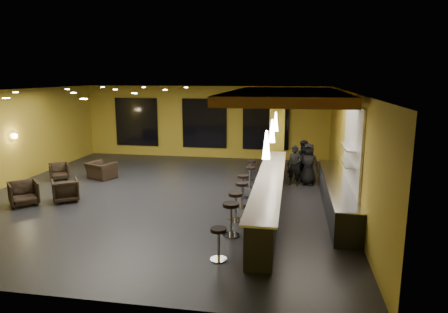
% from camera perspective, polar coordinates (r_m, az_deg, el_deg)
% --- Properties ---
extents(floor, '(12.00, 13.00, 0.10)m').
position_cam_1_polar(floor, '(13.87, -8.57, -5.60)').
color(floor, black).
rests_on(floor, ground).
extents(ceiling, '(12.00, 13.00, 0.10)m').
position_cam_1_polar(ceiling, '(13.27, -9.03, 9.43)').
color(ceiling, black).
extents(wall_back, '(12.00, 0.10, 3.50)m').
position_cam_1_polar(wall_back, '(19.71, -2.75, 4.95)').
color(wall_back, '#A48A24').
rests_on(wall_back, floor).
extents(wall_front, '(12.00, 0.10, 3.50)m').
position_cam_1_polar(wall_front, '(7.70, -24.48, -6.55)').
color(wall_front, '#A48A24').
rests_on(wall_front, floor).
extents(wall_left, '(0.10, 13.00, 3.50)m').
position_cam_1_polar(wall_left, '(16.41, -29.28, 2.15)').
color(wall_left, '#A48A24').
rests_on(wall_left, floor).
extents(wall_right, '(0.10, 13.00, 3.50)m').
position_cam_1_polar(wall_right, '(12.89, 17.64, 0.91)').
color(wall_right, '#A48A24').
rests_on(wall_right, floor).
extents(wood_soffit, '(3.60, 8.00, 0.28)m').
position_cam_1_polar(wood_soffit, '(13.58, 8.81, 8.68)').
color(wood_soffit, '#9C612D').
rests_on(wood_soffit, ceiling).
extents(window_left, '(2.20, 0.06, 2.40)m').
position_cam_1_polar(window_left, '(20.65, -12.37, 4.85)').
color(window_left, black).
rests_on(window_left, wall_back).
extents(window_center, '(2.20, 0.06, 2.40)m').
position_cam_1_polar(window_center, '(19.61, -2.81, 4.76)').
color(window_center, black).
rests_on(window_center, wall_back).
extents(window_right, '(2.20, 0.06, 2.40)m').
position_cam_1_polar(window_right, '(19.18, 5.99, 4.56)').
color(window_right, black).
rests_on(window_right, wall_back).
extents(tile_backsplash, '(0.06, 3.20, 2.40)m').
position_cam_1_polar(tile_backsplash, '(11.86, 17.91, 1.24)').
color(tile_backsplash, white).
rests_on(tile_backsplash, wall_right).
extents(bar_counter, '(0.60, 8.00, 1.00)m').
position_cam_1_polar(bar_counter, '(12.10, 6.53, -5.38)').
color(bar_counter, black).
rests_on(bar_counter, floor).
extents(bar_top, '(0.78, 8.10, 0.05)m').
position_cam_1_polar(bar_top, '(11.96, 6.59, -2.98)').
color(bar_top, white).
rests_on(bar_top, bar_counter).
extents(prep_counter, '(0.70, 6.00, 0.86)m').
position_cam_1_polar(prep_counter, '(12.66, 15.78, -5.32)').
color(prep_counter, black).
rests_on(prep_counter, floor).
extents(prep_top, '(0.72, 6.00, 0.03)m').
position_cam_1_polar(prep_top, '(12.54, 15.89, -3.33)').
color(prep_top, silver).
rests_on(prep_top, prep_counter).
extents(wall_shelf_lower, '(0.30, 1.50, 0.03)m').
position_cam_1_polar(wall_shelf_lower, '(11.72, 17.25, -0.83)').
color(wall_shelf_lower, silver).
rests_on(wall_shelf_lower, wall_right).
extents(wall_shelf_upper, '(0.30, 1.50, 0.03)m').
position_cam_1_polar(wall_shelf_upper, '(11.64, 17.38, 1.33)').
color(wall_shelf_upper, silver).
rests_on(wall_shelf_upper, wall_right).
extents(column, '(0.60, 0.60, 3.50)m').
position_cam_1_polar(column, '(16.33, 7.59, 3.49)').
color(column, olive).
rests_on(column, floor).
extents(wall_sconce, '(0.22, 0.22, 0.22)m').
position_cam_1_polar(wall_sconce, '(16.68, -27.77, 2.60)').
color(wall_sconce, '#FFE5B2').
rests_on(wall_sconce, wall_left).
extents(pendant_0, '(0.20, 0.20, 0.70)m').
position_cam_1_polar(pendant_0, '(9.72, 6.08, 1.67)').
color(pendant_0, white).
rests_on(pendant_0, wood_soffit).
extents(pendant_1, '(0.20, 0.20, 0.70)m').
position_cam_1_polar(pendant_1, '(12.19, 6.87, 3.65)').
color(pendant_1, white).
rests_on(pendant_1, wood_soffit).
extents(pendant_2, '(0.20, 0.20, 0.70)m').
position_cam_1_polar(pendant_2, '(14.67, 7.40, 4.96)').
color(pendant_2, white).
rests_on(pendant_2, wood_soffit).
extents(staff_a, '(0.61, 0.47, 1.50)m').
position_cam_1_polar(staff_a, '(14.89, 10.04, -1.28)').
color(staff_a, black).
rests_on(staff_a, floor).
extents(staff_b, '(0.95, 0.86, 1.59)m').
position_cam_1_polar(staff_b, '(15.50, 11.42, -0.65)').
color(staff_b, black).
rests_on(staff_b, floor).
extents(staff_c, '(0.84, 0.62, 1.56)m').
position_cam_1_polar(staff_c, '(15.07, 11.95, -1.08)').
color(staff_c, black).
rests_on(staff_c, floor).
extents(armchair_a, '(1.15, 1.15, 0.75)m').
position_cam_1_polar(armchair_a, '(14.03, -26.71, -4.73)').
color(armchair_a, black).
rests_on(armchair_a, floor).
extents(armchair_b, '(1.09, 1.09, 0.72)m').
position_cam_1_polar(armchair_b, '(13.91, -21.72, -4.50)').
color(armchair_b, black).
rests_on(armchair_b, floor).
extents(armchair_c, '(0.97, 0.97, 0.64)m').
position_cam_1_polar(armchair_c, '(16.90, -22.50, -1.96)').
color(armchair_c, black).
rests_on(armchair_c, floor).
extents(armchair_d, '(1.27, 1.20, 0.65)m').
position_cam_1_polar(armchair_d, '(16.45, -17.16, -1.91)').
color(armchair_d, black).
rests_on(armchair_d, floor).
extents(bar_stool_0, '(0.38, 0.38, 0.75)m').
position_cam_1_polar(bar_stool_0, '(8.91, -0.78, -11.80)').
color(bar_stool_0, silver).
rests_on(bar_stool_0, floor).
extents(bar_stool_1, '(0.44, 0.44, 0.87)m').
position_cam_1_polar(bar_stool_1, '(10.15, 0.99, -8.35)').
color(bar_stool_1, silver).
rests_on(bar_stool_1, floor).
extents(bar_stool_2, '(0.41, 0.41, 0.81)m').
position_cam_1_polar(bar_stool_2, '(11.18, 1.65, -6.64)').
color(bar_stool_2, silver).
rests_on(bar_stool_2, floor).
extents(bar_stool_3, '(0.40, 0.40, 0.79)m').
position_cam_1_polar(bar_stool_3, '(12.27, 2.53, -5.04)').
color(bar_stool_3, silver).
rests_on(bar_stool_3, floor).
extents(bar_stool_4, '(0.39, 0.39, 0.78)m').
position_cam_1_polar(bar_stool_4, '(13.22, 2.73, -3.86)').
color(bar_stool_4, silver).
rests_on(bar_stool_4, floor).
extents(bar_stool_5, '(0.39, 0.39, 0.77)m').
position_cam_1_polar(bar_stool_5, '(14.47, 3.75, -2.55)').
color(bar_stool_5, silver).
rests_on(bar_stool_5, floor).
extents(bar_stool_6, '(0.41, 0.41, 0.82)m').
position_cam_1_polar(bar_stool_6, '(15.34, 3.82, -1.62)').
color(bar_stool_6, silver).
rests_on(bar_stool_6, floor).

